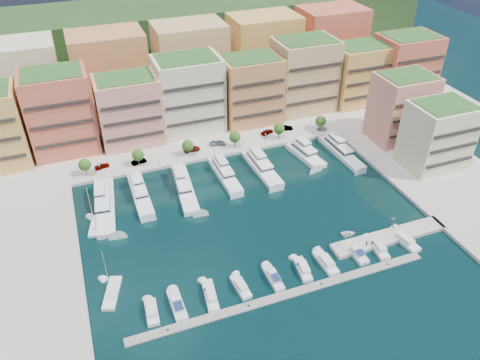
{
  "coord_description": "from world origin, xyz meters",
  "views": [
    {
      "loc": [
        -37.57,
        -92.97,
        81.34
      ],
      "look_at": [
        0.27,
        7.99,
        6.0
      ],
      "focal_mm": 35.0,
      "sensor_mm": 36.0,
      "label": 1
    }
  ],
  "objects_px": {
    "lamppost_4": "(313,128)",
    "cruiser_8": "(378,248)",
    "tree_1": "(138,155)",
    "cruiser_9": "(404,240)",
    "lamppost_1": "(159,158)",
    "yacht_6": "(340,150)",
    "yacht_1": "(140,192)",
    "lamppost_2": "(214,147)",
    "cruiser_0": "(152,312)",
    "person_1": "(393,226)",
    "tree_3": "(235,137)",
    "tender_1": "(347,233)",
    "tree_0": "(85,165)",
    "cruiser_7": "(357,254)",
    "lamppost_0": "(100,169)",
    "cruiser_4": "(273,278)",
    "car_5": "(286,128)",
    "cruiser_5": "(303,269)",
    "cruiser_1": "(177,305)",
    "tender_0": "(349,234)",
    "cruiser_3": "(241,287)",
    "yacht_4": "(261,166)",
    "tree_4": "(279,129)",
    "car_3": "(218,143)",
    "yacht_0": "(105,203)",
    "yacht_3": "(224,173)",
    "tree_5": "(321,121)",
    "yacht_5": "(305,153)",
    "tender_3": "(393,218)",
    "cruiser_2": "(211,296)",
    "sailboat_2": "(96,227)",
    "car_0": "(102,166)",
    "sailboat_0": "(112,294)",
    "person_0": "(366,243)",
    "lamppost_3": "(265,137)",
    "yacht_2": "(184,185)",
    "car_2": "(192,149)",
    "car_1": "(139,161)"
  },
  "relations": [
    {
      "from": "tree_1",
      "to": "cruiser_9",
      "type": "xyz_separation_m",
      "value": [
        56.82,
        -58.1,
        -4.2
      ]
    },
    {
      "from": "cruiser_7",
      "to": "car_3",
      "type": "distance_m",
      "value": 63.32
    },
    {
      "from": "yacht_6",
      "to": "car_3",
      "type": "relative_size",
      "value": 4.24
    },
    {
      "from": "tree_1",
      "to": "cruiser_5",
      "type": "xyz_separation_m",
      "value": [
        28.01,
        -58.09,
        -4.2
      ]
    },
    {
      "from": "tree_3",
      "to": "tender_1",
      "type": "bearing_deg",
      "value": -75.9
    },
    {
      "from": "lamppost_1",
      "to": "yacht_6",
      "type": "xyz_separation_m",
      "value": [
        57.57,
        -12.36,
        -2.62
      ]
    },
    {
      "from": "tree_0",
      "to": "cruiser_7",
      "type": "relative_size",
      "value": 0.79
    },
    {
      "from": "cruiser_4",
      "to": "car_2",
      "type": "height_order",
      "value": "car_2"
    },
    {
      "from": "lamppost_1",
      "to": "yacht_1",
      "type": "bearing_deg",
      "value": -125.29
    },
    {
      "from": "yacht_3",
      "to": "tender_0",
      "type": "bearing_deg",
      "value": -59.89
    },
    {
      "from": "lamppost_4",
      "to": "yacht_3",
      "type": "distance_m",
      "value": 38.31
    },
    {
      "from": "cruiser_2",
      "to": "sailboat_2",
      "type": "relative_size",
      "value": 0.71
    },
    {
      "from": "car_1",
      "to": "cruiser_9",
      "type": "bearing_deg",
      "value": -149.73
    },
    {
      "from": "tree_1",
      "to": "yacht_5",
      "type": "distance_m",
      "value": 53.34
    },
    {
      "from": "lamppost_3",
      "to": "yacht_2",
      "type": "distance_m",
      "value": 34.63
    },
    {
      "from": "tree_4",
      "to": "car_3",
      "type": "distance_m",
      "value": 21.42
    },
    {
      "from": "cruiser_0",
      "to": "person_1",
      "type": "relative_size",
      "value": 4.38
    },
    {
      "from": "lamppost_2",
      "to": "cruiser_5",
      "type": "xyz_separation_m",
      "value": [
        4.01,
        -55.79,
        -3.28
      ]
    },
    {
      "from": "tree_3",
      "to": "lamppost_4",
      "type": "bearing_deg",
      "value": -4.7
    },
    {
      "from": "tree_5",
      "to": "cruiser_0",
      "type": "distance_m",
      "value": 92.72
    },
    {
      "from": "yacht_3",
      "to": "cruiser_5",
      "type": "distance_m",
      "value": 44.61
    },
    {
      "from": "tree_1",
      "to": "yacht_4",
      "type": "distance_m",
      "value": 38.51
    },
    {
      "from": "cruiser_5",
      "to": "cruiser_0",
      "type": "bearing_deg",
      "value": 179.99
    },
    {
      "from": "car_5",
      "to": "cruiser_4",
      "type": "bearing_deg",
      "value": 161.04
    },
    {
      "from": "yacht_5",
      "to": "cruiser_1",
      "type": "xyz_separation_m",
      "value": [
        -54.4,
        -46.07,
        -0.64
      ]
    },
    {
      "from": "yacht_5",
      "to": "car_5",
      "type": "height_order",
      "value": "yacht_5"
    },
    {
      "from": "yacht_1",
      "to": "sailboat_0",
      "type": "bearing_deg",
      "value": -110.04
    },
    {
      "from": "tree_3",
      "to": "lamppost_1",
      "type": "bearing_deg",
      "value": -174.94
    },
    {
      "from": "person_1",
      "to": "cruiser_3",
      "type": "bearing_deg",
      "value": -28.63
    },
    {
      "from": "car_0",
      "to": "cruiser_0",
      "type": "bearing_deg",
      "value": 168.87
    },
    {
      "from": "yacht_6",
      "to": "cruiser_5",
      "type": "distance_m",
      "value": 56.13
    },
    {
      "from": "yacht_0",
      "to": "cruiser_4",
      "type": "distance_m",
      "value": 53.26
    },
    {
      "from": "tree_1",
      "to": "yacht_4",
      "type": "bearing_deg",
      "value": -21.85
    },
    {
      "from": "cruiser_5",
      "to": "cruiser_7",
      "type": "distance_m",
      "value": 14.87
    },
    {
      "from": "yacht_0",
      "to": "cruiser_7",
      "type": "relative_size",
      "value": 3.67
    },
    {
      "from": "cruiser_1",
      "to": "cruiser_8",
      "type": "bearing_deg",
      "value": 0.03
    },
    {
      "from": "lamppost_0",
      "to": "cruiser_4",
      "type": "bearing_deg",
      "value": -59.93
    },
    {
      "from": "tree_4",
      "to": "tender_3",
      "type": "relative_size",
      "value": 3.94
    },
    {
      "from": "lamppost_4",
      "to": "cruiser_8",
      "type": "distance_m",
      "value": 56.97
    },
    {
      "from": "tree_3",
      "to": "yacht_6",
      "type": "xyz_separation_m",
      "value": [
        31.57,
        -14.66,
        -3.53
      ]
    },
    {
      "from": "tree_4",
      "to": "lamppost_4",
      "type": "relative_size",
      "value": 1.35
    },
    {
      "from": "yacht_4",
      "to": "person_0",
      "type": "relative_size",
      "value": 12.7
    },
    {
      "from": "cruiser_0",
      "to": "lamppost_2",
      "type": "bearing_deg",
      "value": 60.03
    },
    {
      "from": "cruiser_5",
      "to": "cruiser_7",
      "type": "relative_size",
      "value": 1.13
    },
    {
      "from": "yacht_1",
      "to": "lamppost_2",
      "type": "bearing_deg",
      "value": 24.56
    },
    {
      "from": "lamppost_0",
      "to": "yacht_3",
      "type": "xyz_separation_m",
      "value": [
        35.52,
        -11.41,
        -2.62
      ]
    },
    {
      "from": "yacht_6",
      "to": "cruiser_7",
      "type": "bearing_deg",
      "value": -115.48
    },
    {
      "from": "yacht_3",
      "to": "tender_1",
      "type": "height_order",
      "value": "yacht_3"
    },
    {
      "from": "tree_0",
      "to": "tree_3",
      "type": "bearing_deg",
      "value": 0.0
    },
    {
      "from": "tender_0",
      "to": "cruiser_3",
      "type": "bearing_deg",
      "value": 116.13
    }
  ]
}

